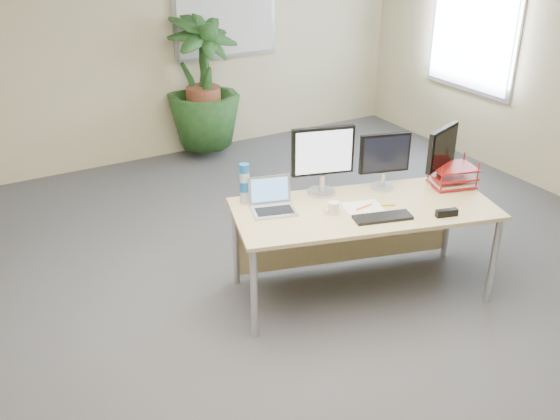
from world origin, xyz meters
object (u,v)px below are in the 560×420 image
monitor_right (385,157)px  laptop (272,202)px  floor_plant (203,95)px  monitor_left (323,156)px  desk (358,219)px

monitor_right → laptop: monitor_right is taller
floor_plant → monitor_left: (-0.27, -2.92, 0.29)m
floor_plant → laptop: bearing=-103.9°
monitor_right → laptop: bearing=174.0°
desk → laptop: size_ratio=5.53×
monitor_right → monitor_left: bearing=162.7°
monitor_left → desk: bearing=-56.2°
floor_plant → monitor_left: floor_plant is taller
monitor_right → laptop: (-0.93, 0.10, -0.20)m
desk → monitor_right: size_ratio=4.64×
floor_plant → desk: bearing=-91.8°
desk → floor_plant: 3.18m
desk → laptop: bearing=162.0°
floor_plant → monitor_right: (0.20, -3.07, 0.24)m
floor_plant → monitor_right: 3.08m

